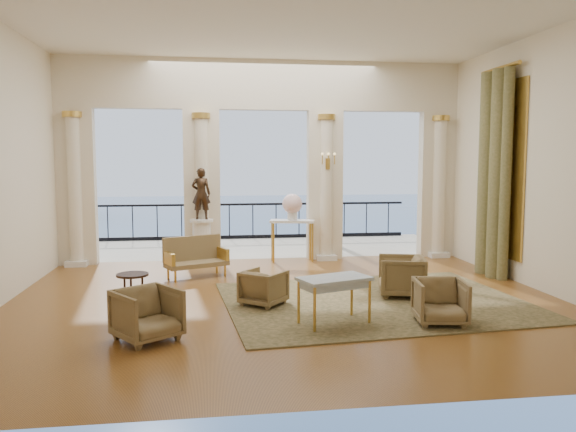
{
  "coord_description": "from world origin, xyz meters",
  "views": [
    {
      "loc": [
        -1.21,
        -8.86,
        2.3
      ],
      "look_at": [
        0.1,
        0.6,
        1.33
      ],
      "focal_mm": 35.0,
      "sensor_mm": 36.0,
      "label": 1
    }
  ],
  "objects": [
    {
      "name": "floor",
      "position": [
        0.0,
        0.0,
        0.0
      ],
      "size": [
        9.0,
        9.0,
        0.0
      ],
      "primitive_type": "plane",
      "color": "#512B13",
      "rests_on": "ground"
    },
    {
      "name": "room_walls",
      "position": [
        0.0,
        -1.12,
        2.88
      ],
      "size": [
        9.0,
        9.0,
        9.0
      ],
      "color": "white",
      "rests_on": "ground"
    },
    {
      "name": "arcade",
      "position": [
        -0.0,
        3.82,
        2.58
      ],
      "size": [
        9.0,
        0.56,
        4.5
      ],
      "color": "beige",
      "rests_on": "ground"
    },
    {
      "name": "terrace",
      "position": [
        0.0,
        5.8,
        -0.05
      ],
      "size": [
        10.0,
        3.6,
        0.1
      ],
      "primitive_type": "cube",
      "color": "#A79C8A",
      "rests_on": "ground"
    },
    {
      "name": "balustrade",
      "position": [
        0.0,
        7.4,
        0.41
      ],
      "size": [
        9.0,
        0.06,
        1.03
      ],
      "color": "black",
      "rests_on": "terrace"
    },
    {
      "name": "palm_tree",
      "position": [
        2.0,
        6.6,
        4.09
      ],
      "size": [
        2.0,
        2.0,
        4.5
      ],
      "color": "#4C3823",
      "rests_on": "terrace"
    },
    {
      "name": "sea",
      "position": [
        0.0,
        60.0,
        -6.0
      ],
      "size": [
        160.0,
        160.0,
        0.0
      ],
      "primitive_type": "plane",
      "color": "#2C4F83",
      "rests_on": "ground"
    },
    {
      "name": "curtain",
      "position": [
        4.28,
        1.5,
        2.02
      ],
      "size": [
        0.33,
        1.4,
        4.09
      ],
      "color": "brown",
      "rests_on": "ground"
    },
    {
      "name": "window_frame",
      "position": [
        4.47,
        1.5,
        2.1
      ],
      "size": [
        0.04,
        1.6,
        3.4
      ],
      "primitive_type": "cube",
      "color": "gold",
      "rests_on": "room_walls"
    },
    {
      "name": "wall_sconce",
      "position": [
        1.4,
        3.51,
        2.23
      ],
      "size": [
        0.3,
        0.11,
        0.33
      ],
      "color": "gold",
      "rests_on": "arcade"
    },
    {
      "name": "rug",
      "position": [
        1.39,
        -0.25,
        0.01
      ],
      "size": [
        5.06,
        4.1,
        0.02
      ],
      "primitive_type": "cube",
      "rotation": [
        0.0,
        0.0,
        0.09
      ],
      "color": "#2D3118",
      "rests_on": "ground"
    },
    {
      "name": "armchair_a",
      "position": [
        -2.03,
        -1.71,
        0.37
      ],
      "size": [
        0.97,
        0.96,
        0.74
      ],
      "primitive_type": "imported",
      "rotation": [
        0.0,
        0.0,
        0.62
      ],
      "color": "#402F19",
      "rests_on": "ground"
    },
    {
      "name": "armchair_b",
      "position": [
        1.95,
        -1.55,
        0.35
      ],
      "size": [
        0.77,
        0.73,
        0.7
      ],
      "primitive_type": "imported",
      "rotation": [
        0.0,
        0.0,
        -0.15
      ],
      "color": "#402F19",
      "rests_on": "ground"
    },
    {
      "name": "armchair_c",
      "position": [
        1.95,
        0.07,
        0.38
      ],
      "size": [
        0.85,
        0.88,
        0.76
      ],
      "primitive_type": "imported",
      "rotation": [
        0.0,
        0.0,
        -1.82
      ],
      "color": "#402F19",
      "rests_on": "ground"
    },
    {
      "name": "armchair_d",
      "position": [
        -0.4,
        -0.19,
        0.31
      ],
      "size": [
        0.83,
        0.82,
        0.62
      ],
      "primitive_type": "imported",
      "rotation": [
        0.0,
        0.0,
        2.47
      ],
      "color": "#402F19",
      "rests_on": "ground"
    },
    {
      "name": "settee",
      "position": [
        -1.53,
        2.16,
        0.39
      ],
      "size": [
        1.3,
        0.95,
        0.79
      ],
      "rotation": [
        0.0,
        0.0,
        0.42
      ],
      "color": "#402F19",
      "rests_on": "ground"
    },
    {
      "name": "game_table",
      "position": [
        0.48,
        -1.35,
        0.6
      ],
      "size": [
        1.1,
        0.83,
        0.67
      ],
      "rotation": [
        0.0,
        0.0,
        0.34
      ],
      "color": "#9AAFC1",
      "rests_on": "ground"
    },
    {
      "name": "pedestal",
      "position": [
        -1.42,
        3.44,
        0.48
      ],
      "size": [
        0.55,
        0.55,
        1.0
      ],
      "color": "silver",
      "rests_on": "ground"
    },
    {
      "name": "statue",
      "position": [
        -1.42,
        3.44,
        1.56
      ],
      "size": [
        0.44,
        0.31,
        1.12
      ],
      "primitive_type": "imported",
      "rotation": [
        0.0,
        0.0,
        3.03
      ],
      "color": "#312115",
      "rests_on": "pedestal"
    },
    {
      "name": "console_table",
      "position": [
        0.6,
        3.55,
        0.78
      ],
      "size": [
        1.05,
        0.58,
        0.94
      ],
      "rotation": [
        0.0,
        0.0,
        -0.21
      ],
      "color": "silver",
      "rests_on": "ground"
    },
    {
      "name": "urn",
      "position": [
        0.6,
        3.55,
        1.28
      ],
      "size": [
        0.45,
        0.45,
        0.59
      ],
      "color": "silver",
      "rests_on": "console_table"
    },
    {
      "name": "side_table",
      "position": [
        -2.31,
        -0.97,
        0.62
      ],
      "size": [
        0.44,
        0.44,
        0.72
      ],
      "color": "black",
      "rests_on": "ground"
    }
  ]
}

